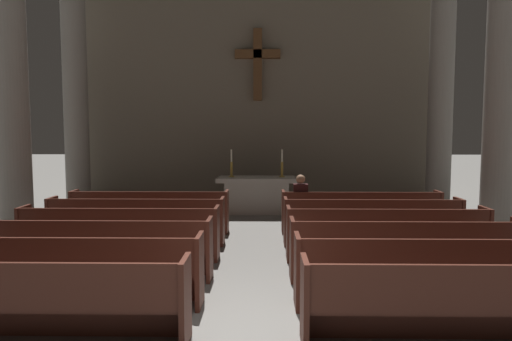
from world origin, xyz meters
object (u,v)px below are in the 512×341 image
at_px(pew_left_row_5, 137,221).
at_px(column_right_second, 503,66).
at_px(pew_left_row_3, 98,249).
at_px(column_left_third, 75,83).
at_px(candlestick_left, 231,168).
at_px(column_right_third, 441,82).
at_px(column_left_second, 11,67).
at_px(pew_right_row_3, 406,250).
at_px(pew_right_row_6, 361,212).
at_px(candlestick_right, 282,168).
at_px(pew_left_row_6, 150,211).
at_px(pew_left_row_4, 120,233).
at_px(pew_right_row_4, 386,234).
at_px(pew_right_row_5, 372,222).
at_px(altar, 257,194).
at_px(lone_worshipper, 300,202).
at_px(pew_left_row_1, 24,301).
at_px(pew_right_row_1, 469,304).
at_px(pew_left_row_2, 67,270).
at_px(pew_right_row_2, 432,272).

relative_size(pew_left_row_5, column_right_second, 0.47).
distance_m(pew_left_row_3, column_left_third, 7.55).
xyz_separation_m(column_right_second, candlestick_left, (-5.85, 2.96, -2.37)).
relative_size(column_right_second, column_right_third, 1.00).
height_order(pew_left_row_3, column_left_second, column_left_second).
distance_m(pew_right_row_3, pew_right_row_6, 3.33).
bearing_deg(candlestick_right, pew_left_row_5, -130.16).
bearing_deg(pew_left_row_6, pew_left_row_4, -90.00).
relative_size(pew_right_row_4, candlestick_left, 4.61).
bearing_deg(pew_right_row_5, column_right_second, 13.43).
relative_size(pew_left_row_4, column_right_third, 0.47).
bearing_deg(pew_left_row_5, pew_right_row_6, 13.22).
bearing_deg(pew_right_row_6, column_left_second, -176.62).
distance_m(pew_right_row_3, altar, 6.31).
relative_size(column_right_third, candlestick_right, 9.76).
xyz_separation_m(pew_right_row_6, column_right_third, (2.79, 2.93, 3.15)).
height_order(column_right_second, column_left_third, same).
height_order(pew_right_row_6, lone_worshipper, lone_worshipper).
bearing_deg(column_right_third, pew_left_row_1, -131.53).
xyz_separation_m(pew_right_row_1, column_left_second, (-7.51, 5.11, 3.15)).
bearing_deg(pew_left_row_1, pew_right_row_1, 0.00).
bearing_deg(column_left_second, lone_worshipper, 4.47).
height_order(pew_left_row_2, pew_left_row_4, same).
bearing_deg(pew_left_row_1, pew_left_row_5, 90.00).
distance_m(pew_left_row_3, pew_right_row_1, 5.22).
bearing_deg(column_left_third, pew_right_row_2, -44.46).
distance_m(pew_left_row_4, pew_left_row_6, 2.22).
height_order(column_right_third, altar, column_right_third).
height_order(column_right_third, lone_worshipper, column_right_third).
distance_m(pew_left_row_1, pew_right_row_6, 7.29).
distance_m(pew_left_row_2, column_left_second, 5.80).
xyz_separation_m(pew_left_row_2, lone_worshipper, (3.38, 4.48, 0.22)).
bearing_deg(altar, pew_right_row_6, -46.84).
xyz_separation_m(pew_left_row_2, column_left_second, (-2.79, 4.00, 3.15)).
xyz_separation_m(pew_right_row_3, lone_worshipper, (-1.35, 3.37, 0.22)).
height_order(pew_left_row_1, pew_right_row_5, same).
bearing_deg(pew_right_row_2, candlestick_right, 103.44).
relative_size(pew_left_row_3, pew_right_row_6, 1.00).
bearing_deg(column_left_third, pew_right_row_5, -28.28).
bearing_deg(column_left_second, altar, 29.91).
distance_m(pew_left_row_1, candlestick_right, 8.67).
relative_size(pew_right_row_2, column_right_third, 0.47).
xyz_separation_m(pew_left_row_2, pew_right_row_3, (4.73, 1.11, 0.00)).
height_order(pew_left_row_6, pew_right_row_5, same).
height_order(pew_left_row_2, candlestick_left, candlestick_left).
bearing_deg(pew_left_row_4, pew_right_row_4, 0.00).
height_order(pew_left_row_4, altar, altar).
height_order(pew_left_row_4, column_left_third, column_left_third).
bearing_deg(pew_right_row_2, pew_right_row_5, 90.00).
xyz_separation_m(pew_left_row_5, column_left_third, (-2.79, 4.04, 3.15)).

